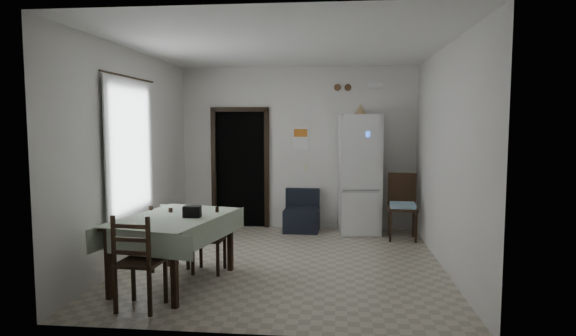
% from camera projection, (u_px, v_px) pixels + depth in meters
% --- Properties ---
extents(ground, '(4.50, 4.50, 0.00)m').
position_uv_depth(ground, '(284.00, 263.00, 6.55)').
color(ground, '#ABA18B').
rests_on(ground, ground).
extents(ceiling, '(4.20, 4.50, 0.02)m').
position_uv_depth(ceiling, '(284.00, 46.00, 6.28)').
color(ceiling, white).
rests_on(ceiling, ground).
extents(wall_back, '(4.20, 0.02, 2.90)m').
position_uv_depth(wall_back, '(298.00, 148.00, 8.64)').
color(wall_back, silver).
rests_on(wall_back, ground).
extents(wall_front, '(4.20, 0.02, 2.90)m').
position_uv_depth(wall_front, '(256.00, 174.00, 4.18)').
color(wall_front, silver).
rests_on(wall_front, ground).
extents(wall_left, '(0.02, 4.50, 2.90)m').
position_uv_depth(wall_left, '(133.00, 155.00, 6.63)').
color(wall_left, silver).
rests_on(wall_left, ground).
extents(wall_right, '(0.02, 4.50, 2.90)m').
position_uv_depth(wall_right, '(446.00, 158.00, 6.20)').
color(wall_right, silver).
rests_on(wall_right, ground).
extents(doorway, '(1.06, 0.52, 2.22)m').
position_uv_depth(doorway, '(243.00, 168.00, 8.98)').
color(doorway, black).
rests_on(doorway, ground).
extents(window_recess, '(0.10, 1.20, 1.60)m').
position_uv_depth(window_recess, '(123.00, 149.00, 6.42)').
color(window_recess, silver).
rests_on(window_recess, ground).
extents(curtain, '(0.02, 1.45, 1.85)m').
position_uv_depth(curtain, '(131.00, 149.00, 6.41)').
color(curtain, silver).
rests_on(curtain, ground).
extents(curtain_rod, '(0.02, 1.60, 0.02)m').
position_uv_depth(curtain_rod, '(129.00, 77.00, 6.32)').
color(curtain_rod, black).
rests_on(curtain_rod, ground).
extents(calendar, '(0.28, 0.02, 0.40)m').
position_uv_depth(calendar, '(301.00, 139.00, 8.61)').
color(calendar, white).
rests_on(calendar, ground).
extents(calendar_image, '(0.24, 0.01, 0.14)m').
position_uv_depth(calendar_image, '(301.00, 133.00, 8.59)').
color(calendar_image, orange).
rests_on(calendar_image, ground).
extents(light_switch, '(0.08, 0.02, 0.12)m').
position_uv_depth(light_switch, '(306.00, 167.00, 8.65)').
color(light_switch, beige).
rests_on(light_switch, ground).
extents(vent_left, '(0.12, 0.03, 0.12)m').
position_uv_depth(vent_left, '(338.00, 87.00, 8.46)').
color(vent_left, '#533721').
rests_on(vent_left, ground).
extents(vent_right, '(0.12, 0.03, 0.12)m').
position_uv_depth(vent_right, '(348.00, 87.00, 8.44)').
color(vent_right, '#533721').
rests_on(vent_right, ground).
extents(emergency_light, '(0.25, 0.07, 0.09)m').
position_uv_depth(emergency_light, '(375.00, 85.00, 8.36)').
color(emergency_light, white).
rests_on(emergency_light, ground).
extents(fridge, '(0.74, 0.74, 2.05)m').
position_uv_depth(fridge, '(359.00, 174.00, 8.25)').
color(fridge, silver).
rests_on(fridge, ground).
extents(tan_cone, '(0.22, 0.22, 0.18)m').
position_uv_depth(tan_cone, '(360.00, 109.00, 8.19)').
color(tan_cone, tan).
rests_on(tan_cone, fridge).
extents(navy_seat, '(0.62, 0.60, 0.73)m').
position_uv_depth(navy_seat, '(302.00, 211.00, 8.42)').
color(navy_seat, black).
rests_on(navy_seat, ground).
extents(corner_chair, '(0.49, 0.49, 1.07)m').
position_uv_depth(corner_chair, '(403.00, 207.00, 7.81)').
color(corner_chair, black).
rests_on(corner_chair, ground).
extents(dining_table, '(1.32, 1.73, 0.81)m').
position_uv_depth(dining_table, '(175.00, 250.00, 5.66)').
color(dining_table, '#96A68E').
rests_on(dining_table, ground).
extents(black_bag, '(0.21, 0.13, 0.13)m').
position_uv_depth(black_bag, '(192.00, 212.00, 5.57)').
color(black_bag, black).
rests_on(black_bag, dining_table).
extents(dining_chair_far_left, '(0.48, 0.48, 0.86)m').
position_uv_depth(dining_chair_far_left, '(170.00, 238.00, 6.13)').
color(dining_chair_far_left, black).
rests_on(dining_chair_far_left, ground).
extents(dining_chair_far_right, '(0.39, 0.39, 0.88)m').
position_uv_depth(dining_chair_far_right, '(209.00, 238.00, 6.11)').
color(dining_chair_far_right, black).
rests_on(dining_chair_far_right, ground).
extents(dining_chair_near_head, '(0.46, 0.46, 1.00)m').
position_uv_depth(dining_chair_near_head, '(140.00, 261.00, 4.89)').
color(dining_chair_near_head, black).
rests_on(dining_chair_near_head, ground).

